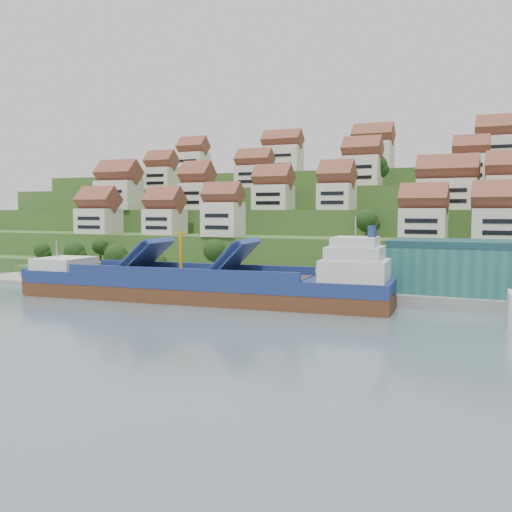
% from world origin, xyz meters
% --- Properties ---
extents(ground, '(300.00, 300.00, 0.00)m').
position_xyz_m(ground, '(0.00, 0.00, 0.00)').
color(ground, slate).
rests_on(ground, ground).
extents(quay, '(180.00, 14.00, 2.20)m').
position_xyz_m(quay, '(20.00, 15.00, 1.10)').
color(quay, gray).
rests_on(quay, ground).
extents(pebble_beach, '(45.00, 20.00, 1.00)m').
position_xyz_m(pebble_beach, '(-58.00, 12.00, 0.50)').
color(pebble_beach, gray).
rests_on(pebble_beach, ground).
extents(hillside, '(260.00, 128.00, 31.00)m').
position_xyz_m(hillside, '(0.00, 103.55, 10.66)').
color(hillside, '#2D4C1E').
rests_on(hillside, ground).
extents(hillside_village, '(157.05, 63.19, 29.27)m').
position_xyz_m(hillside_village, '(1.82, 61.69, 24.80)').
color(hillside_village, silver).
rests_on(hillside_village, ground).
extents(hillside_trees, '(144.95, 62.77, 31.35)m').
position_xyz_m(hillside_trees, '(-9.21, 43.18, 16.05)').
color(hillside_trees, '#1B3913').
rests_on(hillside_trees, ground).
extents(flagpole, '(1.28, 0.16, 8.00)m').
position_xyz_m(flagpole, '(18.11, 10.00, 6.88)').
color(flagpole, gray).
rests_on(flagpole, quay).
extents(beach_huts, '(14.40, 3.70, 2.20)m').
position_xyz_m(beach_huts, '(-60.00, 10.75, 2.10)').
color(beach_huts, white).
rests_on(beach_huts, pebble_beach).
extents(cargo_ship, '(75.60, 18.20, 16.57)m').
position_xyz_m(cargo_ship, '(-10.22, -1.19, 3.18)').
color(cargo_ship, '#542E19').
rests_on(cargo_ship, ground).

